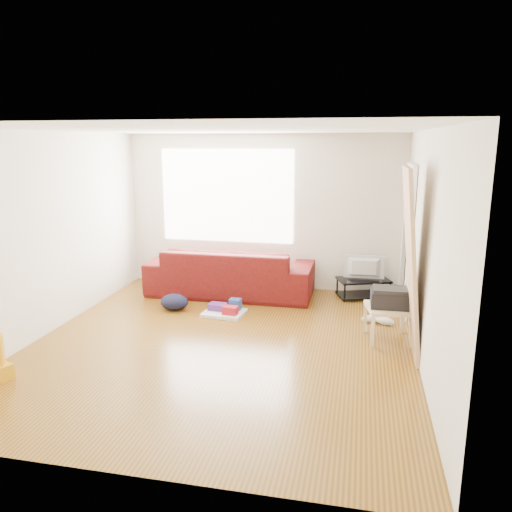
% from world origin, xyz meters
% --- Properties ---
extents(room, '(4.51, 5.01, 2.51)m').
position_xyz_m(room, '(0.07, 0.15, 1.25)').
color(room, '#553811').
rests_on(room, ground).
extents(sofa, '(2.57, 1.01, 0.75)m').
position_xyz_m(sofa, '(-0.41, 1.95, 0.00)').
color(sofa, '#45050E').
rests_on(sofa, ground).
extents(tv_stand, '(0.88, 0.68, 0.29)m').
position_xyz_m(tv_stand, '(1.65, 2.22, 0.15)').
color(tv_stand, black).
rests_on(tv_stand, ground).
extents(tv, '(0.62, 0.08, 0.36)m').
position_xyz_m(tv, '(1.65, 2.22, 0.47)').
color(tv, black).
rests_on(tv, tv_stand).
extents(side_table, '(0.60, 0.60, 0.43)m').
position_xyz_m(side_table, '(1.95, 0.53, 0.36)').
color(side_table, '#CBB880').
rests_on(side_table, ground).
extents(printer, '(0.46, 0.35, 0.23)m').
position_xyz_m(printer, '(1.95, 0.53, 0.54)').
color(printer, black).
rests_on(printer, side_table).
extents(bucket, '(0.31, 0.31, 0.26)m').
position_xyz_m(bucket, '(-0.31, 1.76, 0.00)').
color(bucket, '#1B2AA7').
rests_on(bucket, ground).
extents(toilet_paper, '(0.13, 0.13, 0.12)m').
position_xyz_m(toilet_paper, '(-0.32, 1.74, 0.19)').
color(toilet_paper, silver).
rests_on(toilet_paper, bucket).
extents(cleaning_tray, '(0.60, 0.49, 0.20)m').
position_xyz_m(cleaning_tray, '(-0.24, 1.01, 0.06)').
color(cleaning_tray, white).
rests_on(cleaning_tray, ground).
extents(backpack, '(0.44, 0.36, 0.23)m').
position_xyz_m(backpack, '(-1.01, 1.05, 0.00)').
color(backpack, black).
rests_on(backpack, ground).
extents(sneakers, '(0.46, 0.23, 0.10)m').
position_xyz_m(sneakers, '(1.85, 1.07, 0.05)').
color(sneakers, silver).
rests_on(sneakers, ground).
extents(door_panel, '(0.26, 0.85, 2.12)m').
position_xyz_m(door_panel, '(2.13, 0.17, 0.00)').
color(door_panel, tan).
rests_on(door_panel, ground).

